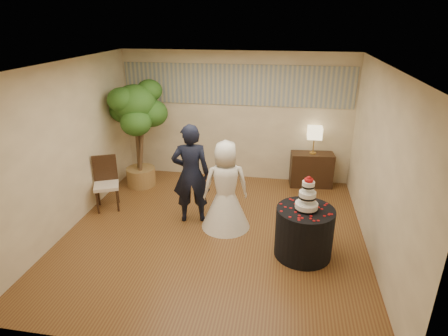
% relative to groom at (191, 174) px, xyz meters
% --- Properties ---
extents(floor, '(5.00, 5.00, 0.00)m').
position_rel_groom_xyz_m(floor, '(0.48, -0.39, -0.90)').
color(floor, brown).
rests_on(floor, ground).
extents(ceiling, '(5.00, 5.00, 0.00)m').
position_rel_groom_xyz_m(ceiling, '(0.48, -0.39, 1.90)').
color(ceiling, white).
rests_on(ceiling, wall_back).
extents(wall_back, '(5.00, 0.06, 2.80)m').
position_rel_groom_xyz_m(wall_back, '(0.48, 2.11, 0.50)').
color(wall_back, beige).
rests_on(wall_back, ground).
extents(wall_front, '(5.00, 0.06, 2.80)m').
position_rel_groom_xyz_m(wall_front, '(0.48, -2.89, 0.50)').
color(wall_front, beige).
rests_on(wall_front, ground).
extents(wall_left, '(0.06, 5.00, 2.80)m').
position_rel_groom_xyz_m(wall_left, '(-2.02, -0.39, 0.50)').
color(wall_left, beige).
rests_on(wall_left, ground).
extents(wall_right, '(0.06, 5.00, 2.80)m').
position_rel_groom_xyz_m(wall_right, '(2.98, -0.39, 0.50)').
color(wall_right, beige).
rests_on(wall_right, ground).
extents(mural_border, '(4.90, 0.02, 0.85)m').
position_rel_groom_xyz_m(mural_border, '(0.48, 2.09, 1.20)').
color(mural_border, '#9A9D90').
rests_on(mural_border, wall_back).
extents(groom, '(0.74, 0.57, 1.80)m').
position_rel_groom_xyz_m(groom, '(0.00, 0.00, 0.00)').
color(groom, black).
rests_on(groom, floor).
extents(bride, '(1.04, 1.04, 1.57)m').
position_rel_groom_xyz_m(bride, '(0.64, -0.13, -0.11)').
color(bride, white).
rests_on(bride, floor).
extents(cake_table, '(0.99, 0.99, 0.79)m').
position_rel_groom_xyz_m(cake_table, '(1.95, -0.76, -0.51)').
color(cake_table, black).
rests_on(cake_table, floor).
extents(wedding_cake, '(0.34, 0.34, 0.54)m').
position_rel_groom_xyz_m(wedding_cake, '(1.95, -0.76, 0.16)').
color(wedding_cake, white).
rests_on(wedding_cake, cake_table).
extents(console, '(0.93, 0.48, 0.74)m').
position_rel_groom_xyz_m(console, '(2.18, 1.88, -0.53)').
color(console, '#301E11').
rests_on(console, floor).
extents(table_lamp, '(0.30, 0.30, 0.58)m').
position_rel_groom_xyz_m(table_lamp, '(2.18, 1.88, 0.13)').
color(table_lamp, beige).
rests_on(table_lamp, console).
extents(ficus_tree, '(1.53, 1.53, 2.31)m').
position_rel_groom_xyz_m(ficus_tree, '(-1.47, 1.28, 0.25)').
color(ficus_tree, '#2A571B').
rests_on(ficus_tree, floor).
extents(side_chair, '(0.62, 0.63, 1.02)m').
position_rel_groom_xyz_m(side_chair, '(-1.70, 0.15, -0.39)').
color(side_chair, '#301E11').
rests_on(side_chair, floor).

